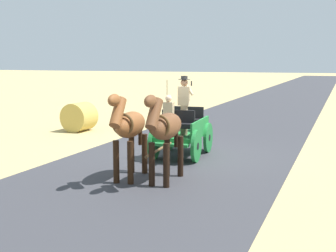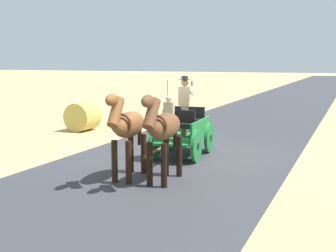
# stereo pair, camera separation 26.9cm
# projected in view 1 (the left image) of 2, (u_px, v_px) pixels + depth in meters

# --- Properties ---
(ground_plane) EXTENTS (200.00, 200.00, 0.00)m
(ground_plane) POSITION_uv_depth(u_px,v_px,m) (186.00, 154.00, 14.24)
(ground_plane) COLOR tan
(road_surface) EXTENTS (6.66, 160.00, 0.01)m
(road_surface) POSITION_uv_depth(u_px,v_px,m) (186.00, 154.00, 14.24)
(road_surface) COLOR #38383D
(road_surface) RESTS_ON ground
(horse_drawn_carriage) EXTENTS (1.56, 4.52, 2.50)m
(horse_drawn_carriage) POSITION_uv_depth(u_px,v_px,m) (182.00, 130.00, 13.86)
(horse_drawn_carriage) COLOR #1E7233
(horse_drawn_carriage) RESTS_ON ground
(horse_near_side) EXTENTS (0.63, 2.13, 2.21)m
(horse_near_side) POSITION_uv_depth(u_px,v_px,m) (165.00, 129.00, 10.80)
(horse_near_side) COLOR brown
(horse_near_side) RESTS_ON ground
(horse_off_side) EXTENTS (0.73, 2.14, 2.21)m
(horse_off_side) POSITION_uv_depth(u_px,v_px,m) (129.00, 127.00, 11.08)
(horse_off_side) COLOR brown
(horse_off_side) RESTS_ON ground
(hay_bale) EXTENTS (1.22, 1.12, 1.20)m
(hay_bale) POSITION_uv_depth(u_px,v_px,m) (79.00, 117.00, 18.89)
(hay_bale) COLOR gold
(hay_bale) RESTS_ON ground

